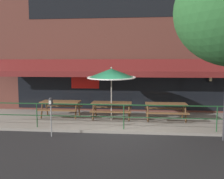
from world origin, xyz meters
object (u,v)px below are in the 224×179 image
at_px(picnic_table_centre, 112,106).
at_px(patio_umbrella_centre, 111,74).
at_px(picnic_table_left, 61,105).
at_px(picnic_table_right, 166,107).
at_px(parking_meter_near, 51,105).

distance_m(picnic_table_centre, patio_umbrella_centre, 1.48).
xyz_separation_m(picnic_table_left, picnic_table_centre, (2.42, -0.12, 0.00)).
height_order(picnic_table_left, picnic_table_right, same).
relative_size(picnic_table_left, patio_umbrella_centre, 0.76).
xyz_separation_m(picnic_table_right, patio_umbrella_centre, (-2.42, -0.07, 1.47)).
bearing_deg(picnic_table_left, picnic_table_centre, -2.86).
distance_m(picnic_table_right, parking_meter_near, 5.06).
xyz_separation_m(picnic_table_left, picnic_table_right, (4.84, -0.21, 0.00)).
bearing_deg(picnic_table_right, picnic_table_left, 177.56).
bearing_deg(picnic_table_right, picnic_table_centre, 177.97).
height_order(picnic_table_right, patio_umbrella_centre, patio_umbrella_centre).
bearing_deg(patio_umbrella_centre, parking_meter_near, -127.50).
relative_size(picnic_table_right, parking_meter_near, 1.27).
bearing_deg(parking_meter_near, picnic_table_right, 30.59).
bearing_deg(patio_umbrella_centre, picnic_table_right, 1.56).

